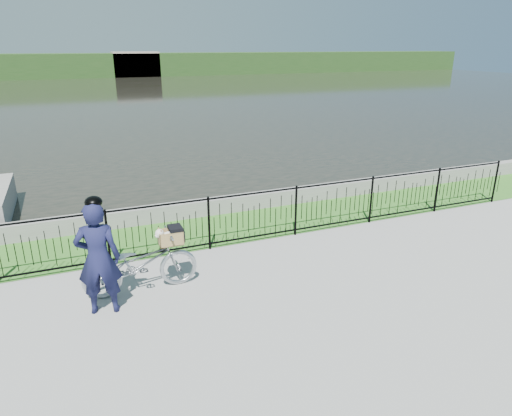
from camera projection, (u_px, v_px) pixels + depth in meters
name	position (u px, v px, depth m)	size (l,w,h in m)	color
ground	(286.00, 273.00, 8.53)	(120.00, 120.00, 0.00)	gray
grass_strip	(238.00, 225.00, 10.79)	(60.00, 2.00, 0.01)	#367023
water	(110.00, 97.00, 37.26)	(120.00, 120.00, 0.00)	black
quay_wall	(225.00, 205.00, 11.60)	(60.00, 0.30, 0.40)	gray
fence	(254.00, 217.00, 9.73)	(14.00, 0.06, 1.15)	black
far_treeline	(88.00, 65.00, 60.27)	(120.00, 6.00, 3.00)	#25441A
far_building_right	(136.00, 64.00, 61.08)	(6.00, 3.00, 3.20)	gray
bicycle_rig	(141.00, 263.00, 7.78)	(1.95, 0.68, 1.12)	#A2A8AE
cyclist	(98.00, 257.00, 7.02)	(0.75, 0.56, 1.92)	#15173A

